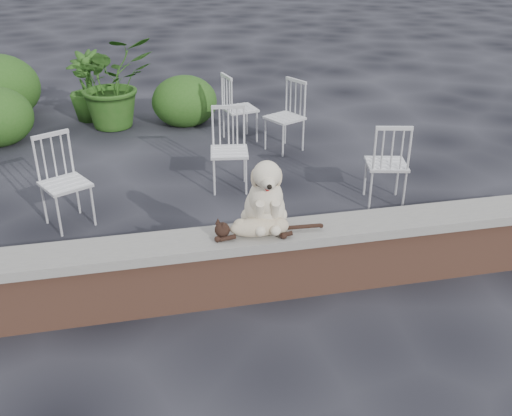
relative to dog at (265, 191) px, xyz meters
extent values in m
plane|color=black|center=(0.36, -0.11, -0.89)|extent=(60.00, 60.00, 0.00)
cube|color=brown|center=(0.36, -0.11, -0.64)|extent=(6.00, 0.30, 0.50)
cube|color=slate|center=(0.36, -0.11, -0.35)|extent=(6.20, 0.40, 0.08)
imported|color=#235117|center=(-1.21, 4.68, -0.22)|extent=(1.49, 1.38, 1.35)
imported|color=#235117|center=(-1.58, 5.09, -0.37)|extent=(0.75, 0.75, 1.05)
ellipsoid|color=#235117|center=(-0.17, 4.56, -0.54)|extent=(0.98, 0.90, 0.78)
camera|label=1|loc=(-0.97, -4.08, 1.93)|focal=40.89mm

